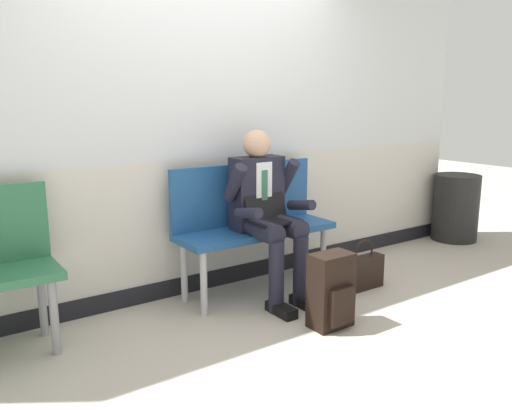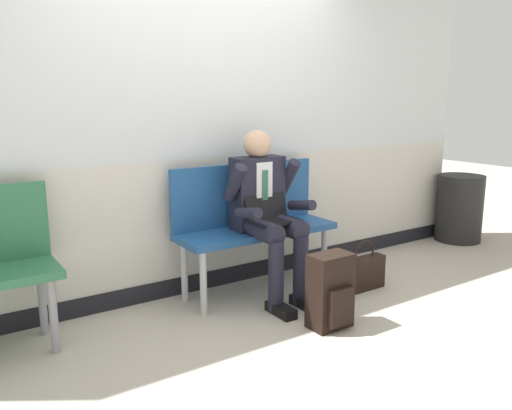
% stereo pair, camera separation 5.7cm
% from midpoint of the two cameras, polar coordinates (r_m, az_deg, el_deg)
% --- Properties ---
extents(ground_plane, '(18.00, 18.00, 0.00)m').
position_cam_midpoint_polar(ground_plane, '(3.78, -1.50, -11.70)').
color(ground_plane, '#B2A899').
extents(station_wall, '(5.79, 0.14, 3.07)m').
position_cam_midpoint_polar(station_wall, '(4.02, -6.75, 11.99)').
color(station_wall, silver).
rests_on(station_wall, ground).
extents(bench_with_person, '(1.27, 0.42, 1.00)m').
position_cam_midpoint_polar(bench_with_person, '(4.04, -0.96, -1.35)').
color(bench_with_person, navy).
rests_on(bench_with_person, ground).
extents(person_seated, '(0.57, 0.70, 1.27)m').
position_cam_midpoint_polar(person_seated, '(3.86, 0.75, -0.52)').
color(person_seated, '#1E1E2D').
rests_on(person_seated, ground).
extents(backpack, '(0.28, 0.22, 0.50)m').
position_cam_midpoint_polar(backpack, '(3.51, 7.84, -9.38)').
color(backpack, black).
rests_on(backpack, ground).
extents(handbag, '(0.38, 0.11, 0.41)m').
position_cam_midpoint_polar(handbag, '(4.24, 11.24, -7.20)').
color(handbag, black).
rests_on(handbag, ground).
extents(trash_bin, '(0.47, 0.47, 0.70)m').
position_cam_midpoint_polar(trash_bin, '(5.91, 20.80, -0.25)').
color(trash_bin, black).
rests_on(trash_bin, ground).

